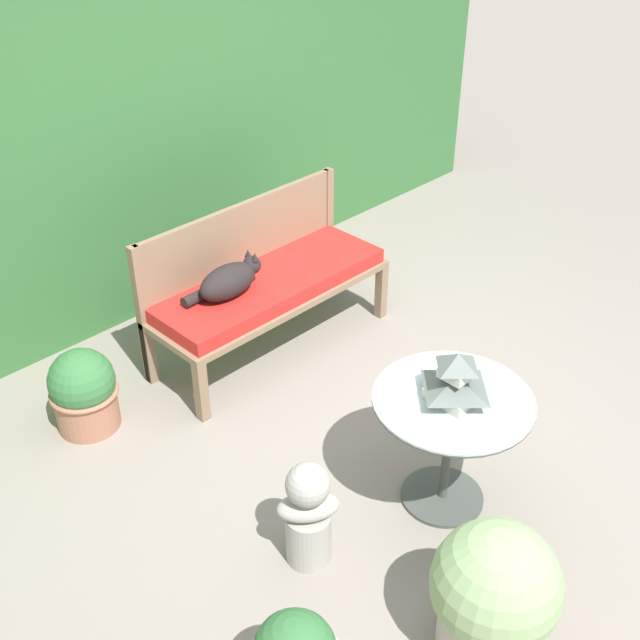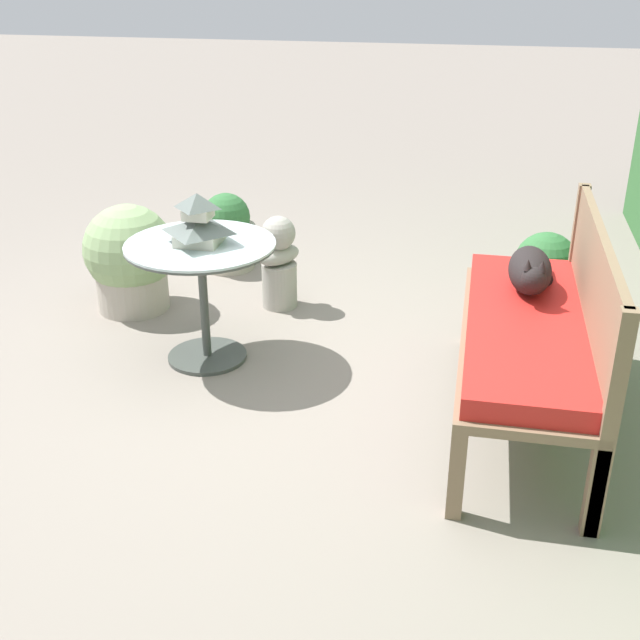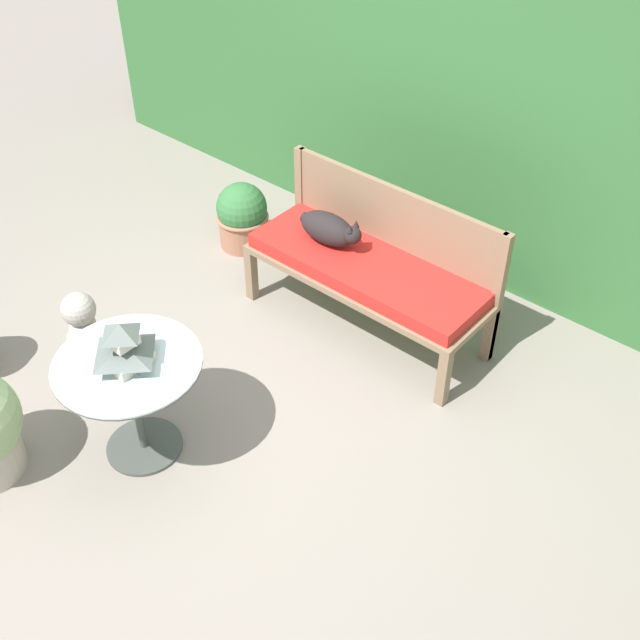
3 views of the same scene
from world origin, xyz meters
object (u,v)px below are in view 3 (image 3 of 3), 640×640
cat (329,229)px  garden_bench (366,272)px  pagoda_birdhouse (123,346)px  garden_bust (84,333)px  potted_plant_bench_left (242,216)px  patio_table (131,382)px

cat → garden_bench: bearing=-4.6°
cat → pagoda_birdhouse: 1.59m
garden_bust → potted_plant_bench_left: bearing=132.7°
pagoda_birdhouse → patio_table: bearing=0.0°
pagoda_birdhouse → potted_plant_bench_left: bearing=118.5°
cat → patio_table: (0.02, -1.58, -0.10)m
patio_table → potted_plant_bench_left: size_ratio=1.54×
garden_bench → patio_table: (-0.29, -1.57, 0.07)m
garden_bench → patio_table: patio_table is taller
pagoda_birdhouse → potted_plant_bench_left: (-0.94, 1.73, -0.51)m
garden_bench → pagoda_birdhouse: (-0.29, -1.57, 0.31)m
patio_table → potted_plant_bench_left: 1.98m
garden_bench → cat: cat is taller
patio_table → garden_bust: size_ratio=1.34×
cat → garden_bust: (-0.70, -1.37, -0.33)m
garden_bust → cat: bearing=97.5°
garden_bust → garden_bench: bearing=88.0°
cat → pagoda_birdhouse: size_ratio=1.81×
patio_table → garden_bench: bearing=79.6°
patio_table → garden_bust: 0.79m
garden_bench → garden_bust: (-1.01, -1.36, -0.15)m
cat → pagoda_birdhouse: bearing=-91.1°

